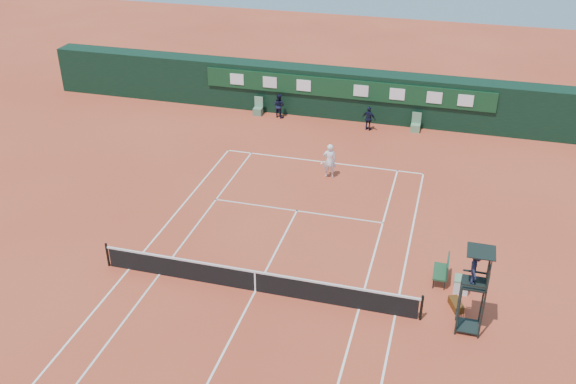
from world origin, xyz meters
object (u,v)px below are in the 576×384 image
(player_bench, at_px, (444,269))
(umpire_chair, at_px, (476,274))
(player, at_px, (330,161))
(tennis_net, at_px, (255,281))
(cooler, at_px, (461,285))

(player_bench, bearing_deg, umpire_chair, -68.80)
(player_bench, xyz_separation_m, player, (-6.30, 7.66, 0.34))
(player_bench, height_order, player, player)
(tennis_net, relative_size, player_bench, 10.75)
(cooler, relative_size, player, 0.34)
(tennis_net, distance_m, player_bench, 7.49)
(tennis_net, height_order, umpire_chair, umpire_chair)
(tennis_net, xyz_separation_m, umpire_chair, (8.06, -0.07, 1.95))
(umpire_chair, distance_m, cooler, 3.07)
(player, bearing_deg, player_bench, 122.97)
(cooler, bearing_deg, player_bench, 147.45)
(tennis_net, xyz_separation_m, player, (0.73, 10.25, 0.43))
(player_bench, relative_size, player, 0.64)
(tennis_net, distance_m, umpire_chair, 8.30)
(umpire_chair, height_order, player, umpire_chair)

